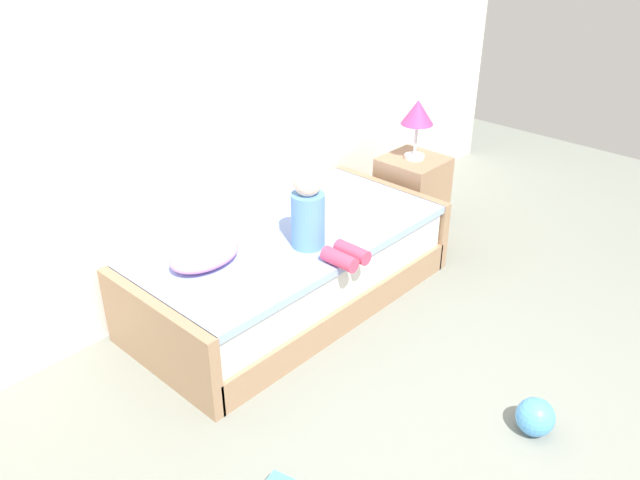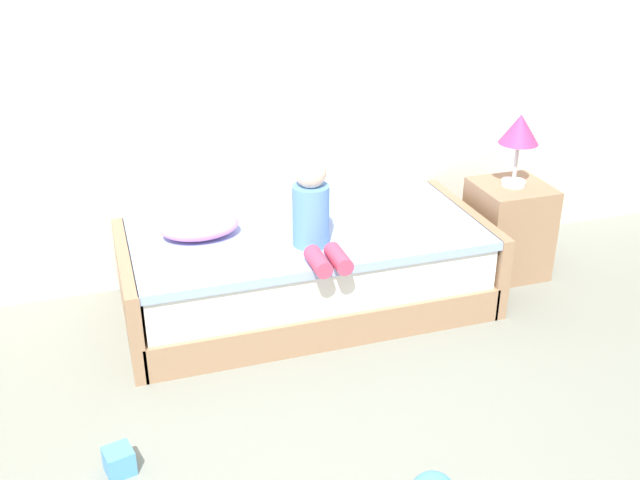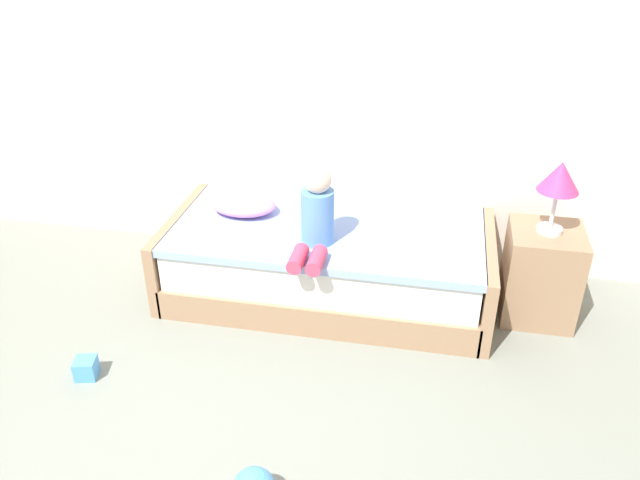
% 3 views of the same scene
% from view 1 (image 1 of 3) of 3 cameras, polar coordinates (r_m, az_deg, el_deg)
% --- Properties ---
extents(wall_rear, '(7.20, 0.10, 2.90)m').
position_cam_1_polar(wall_rear, '(3.87, -14.74, 13.32)').
color(wall_rear, silver).
rests_on(wall_rear, ground).
extents(bed, '(2.11, 1.00, 0.50)m').
position_cam_1_polar(bed, '(4.20, -2.50, -2.51)').
color(bed, '#997556').
rests_on(bed, ground).
extents(nightstand, '(0.44, 0.44, 0.60)m').
position_cam_1_polar(nightstand, '(5.11, 8.02, 3.96)').
color(nightstand, '#997556').
rests_on(nightstand, ground).
extents(table_lamp, '(0.24, 0.24, 0.45)m').
position_cam_1_polar(table_lamp, '(4.88, 8.53, 10.75)').
color(table_lamp, silver).
rests_on(table_lamp, nightstand).
extents(child_figure, '(0.20, 0.51, 0.50)m').
position_cam_1_polar(child_figure, '(3.81, -0.54, 1.99)').
color(child_figure, '#598CD1').
rests_on(child_figure, bed).
extents(pillow, '(0.44, 0.30, 0.13)m').
position_cam_1_polar(pillow, '(3.77, -10.08, -1.24)').
color(pillow, '#EA8CC6').
rests_on(pillow, bed).
extents(toy_ball, '(0.19, 0.19, 0.19)m').
position_cam_1_polar(toy_ball, '(3.52, 18.33, -14.49)').
color(toy_ball, '#4C99E5').
rests_on(toy_ball, ground).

